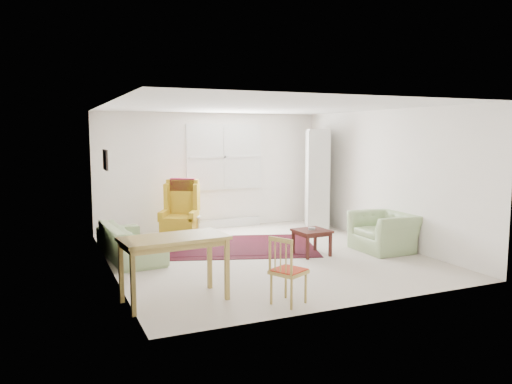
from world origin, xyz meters
name	(u,v)px	position (x,y,z in m)	size (l,w,h in m)	color
room	(259,181)	(0.02, 0.21, 1.26)	(5.04, 5.54, 2.51)	beige
rug	(231,246)	(-0.28, 0.81, 0.02)	(3.01, 1.93, 0.03)	black
sofa	(130,235)	(-2.10, 0.75, 0.38)	(1.90, 0.74, 0.77)	#8DA870
armchair	(384,228)	(2.10, -0.55, 0.40)	(1.03, 0.90, 0.80)	#8DA870
wingback_chair	(179,209)	(-0.96, 1.84, 0.59)	(0.68, 0.72, 1.17)	gold
coffee_table	(312,242)	(0.76, -0.33, 0.22)	(0.54, 0.54, 0.44)	#411914
stool	(192,227)	(-0.71, 1.82, 0.22)	(0.34, 0.34, 0.45)	white
cabinet	(318,179)	(2.10, 1.77, 1.08)	(0.45, 0.86, 2.15)	silver
desk	(174,269)	(-1.96, -1.70, 0.41)	(1.28, 0.64, 0.81)	#AA8F44
desk_chair	(289,270)	(-0.72, -2.35, 0.42)	(0.37, 0.37, 0.84)	#AA8F44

